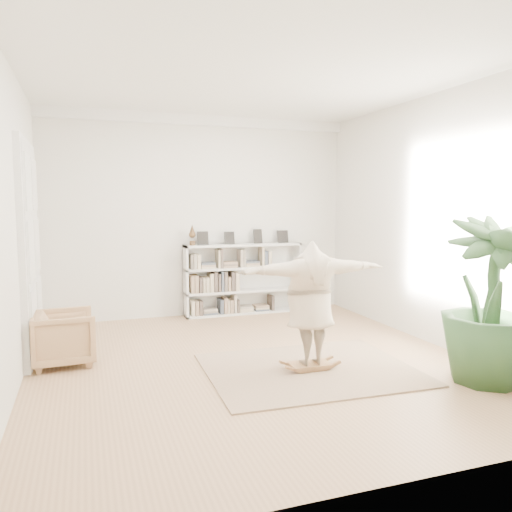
{
  "coord_description": "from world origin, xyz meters",
  "views": [
    {
      "loc": [
        -2.01,
        -5.91,
        2.04
      ],
      "look_at": [
        0.17,
        0.4,
        1.33
      ],
      "focal_mm": 35.0,
      "sensor_mm": 36.0,
      "label": 1
    }
  ],
  "objects_px": {
    "bookshelf": "(243,280)",
    "armchair": "(64,338)",
    "rocker_board": "(310,365)",
    "person": "(311,300)",
    "houseplant": "(489,300)"
  },
  "relations": [
    {
      "from": "person",
      "to": "houseplant",
      "type": "relative_size",
      "value": 0.98
    },
    {
      "from": "bookshelf",
      "to": "person",
      "type": "xyz_separation_m",
      "value": [
        -0.19,
        -3.33,
        0.24
      ]
    },
    {
      "from": "houseplant",
      "to": "armchair",
      "type": "bearing_deg",
      "value": 153.99
    },
    {
      "from": "bookshelf",
      "to": "person",
      "type": "height_order",
      "value": "bookshelf"
    },
    {
      "from": "bookshelf",
      "to": "houseplant",
      "type": "height_order",
      "value": "houseplant"
    },
    {
      "from": "rocker_board",
      "to": "houseplant",
      "type": "relative_size",
      "value": 0.26
    },
    {
      "from": "bookshelf",
      "to": "armchair",
      "type": "height_order",
      "value": "bookshelf"
    },
    {
      "from": "armchair",
      "to": "rocker_board",
      "type": "xyz_separation_m",
      "value": [
        2.85,
        -1.24,
        -0.28
      ]
    },
    {
      "from": "bookshelf",
      "to": "rocker_board",
      "type": "relative_size",
      "value": 4.39
    },
    {
      "from": "person",
      "to": "houseplant",
      "type": "distance_m",
      "value": 2.02
    },
    {
      "from": "person",
      "to": "rocker_board",
      "type": "bearing_deg",
      "value": -43.3
    },
    {
      "from": "houseplant",
      "to": "bookshelf",
      "type": "bearing_deg",
      "value": 109.73
    },
    {
      "from": "rocker_board",
      "to": "houseplant",
      "type": "height_order",
      "value": "houseplant"
    },
    {
      "from": "rocker_board",
      "to": "bookshelf",
      "type": "bearing_deg",
      "value": 88.41
    },
    {
      "from": "rocker_board",
      "to": "person",
      "type": "distance_m",
      "value": 0.81
    }
  ]
}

